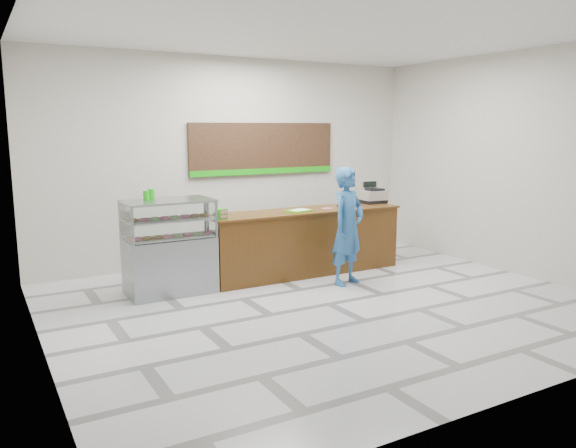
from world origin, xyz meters
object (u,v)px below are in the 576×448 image
display_case (169,246)px  serving_tray (299,211)px  cash_register (371,195)px  customer (348,226)px  sales_counter (305,242)px

display_case → serving_tray: 2.10m
display_case → cash_register: size_ratio=2.95×
cash_register → customer: customer is taller
sales_counter → cash_register: bearing=6.8°
sales_counter → customer: customer is taller
serving_tray → customer: customer is taller
cash_register → serving_tray: (-1.61, -0.25, -0.13)m
display_case → cash_register: 3.71m
sales_counter → display_case: (-2.22, -0.00, 0.16)m
display_case → customer: size_ratio=0.76×
display_case → serving_tray: (2.07, -0.08, 0.36)m
serving_tray → customer: bearing=-78.1°
cash_register → customer: (-1.22, -1.01, -0.30)m
serving_tray → customer: size_ratio=0.25×
sales_counter → cash_register: 1.61m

